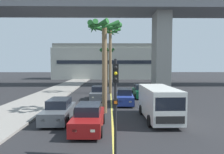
# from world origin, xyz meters

# --- Properties ---
(sidewalk_left) EXTENTS (4.80, 80.00, 0.15)m
(sidewalk_left) POSITION_xyz_m (-8.00, 16.00, 0.07)
(sidewalk_left) COLOR gray
(sidewalk_left) RESTS_ON ground
(lane_stripe_center) EXTENTS (0.14, 56.00, 0.01)m
(lane_stripe_center) POSITION_xyz_m (0.00, 24.00, 0.00)
(lane_stripe_center) COLOR #DBCC4C
(lane_stripe_center) RESTS_ON ground
(bridge_overpass) EXTENTS (77.77, 8.00, 18.20)m
(bridge_overpass) POSITION_xyz_m (0.94, 36.23, 14.58)
(bridge_overpass) COLOR slate
(bridge_overpass) RESTS_ON ground
(pier_building_backdrop) EXTENTS (32.32, 8.04, 9.95)m
(pier_building_backdrop) POSITION_xyz_m (0.00, 55.33, 4.91)
(pier_building_backdrop) COLOR #ADB2A8
(pier_building_backdrop) RESTS_ON ground
(car_queue_front) EXTENTS (1.91, 4.14, 1.56)m
(car_queue_front) POSITION_xyz_m (-1.48, 10.09, 0.72)
(car_queue_front) COLOR maroon
(car_queue_front) RESTS_ON ground
(car_queue_second) EXTENTS (1.87, 4.12, 1.56)m
(car_queue_second) POSITION_xyz_m (-3.77, 11.97, 0.72)
(car_queue_second) COLOR #4C5156
(car_queue_second) RESTS_ON ground
(car_queue_third) EXTENTS (1.84, 4.10, 1.56)m
(car_queue_third) POSITION_xyz_m (3.65, 21.95, 0.72)
(car_queue_third) COLOR #0C4728
(car_queue_third) RESTS_ON ground
(car_queue_fourth) EXTENTS (1.95, 4.16, 1.56)m
(car_queue_fourth) POSITION_xyz_m (1.30, 17.85, 0.72)
(car_queue_fourth) COLOR navy
(car_queue_fourth) RESTS_ON ground
(car_queue_fifth) EXTENTS (1.86, 4.11, 1.56)m
(car_queue_fifth) POSITION_xyz_m (-1.46, 20.26, 0.72)
(car_queue_fifth) COLOR #4C5156
(car_queue_fifth) RESTS_ON ground
(delivery_van) EXTENTS (2.21, 5.27, 2.36)m
(delivery_van) POSITION_xyz_m (3.32, 12.13, 1.29)
(delivery_van) COLOR silver
(delivery_van) RESTS_ON ground
(traffic_light_median_near) EXTENTS (0.24, 0.37, 4.20)m
(traffic_light_median_near) POSITION_xyz_m (0.04, 6.47, 2.71)
(traffic_light_median_near) COLOR black
(traffic_light_median_near) RESTS_ON ground
(palm_tree_near_median) EXTENTS (2.99, 2.96, 9.18)m
(palm_tree_near_median) POSITION_xyz_m (-0.10, 25.27, 7.31)
(palm_tree_near_median) COLOR brown
(palm_tree_near_median) RESTS_ON ground
(palm_tree_mid_median) EXTENTS (3.17, 3.24, 7.23)m
(palm_tree_mid_median) POSITION_xyz_m (-0.69, 35.24, 5.78)
(palm_tree_mid_median) COLOR brown
(palm_tree_mid_median) RESTS_ON ground
(palm_tree_far_median) EXTENTS (2.88, 2.95, 7.54)m
(palm_tree_far_median) POSITION_xyz_m (-0.62, 14.24, 6.13)
(palm_tree_far_median) COLOR brown
(palm_tree_far_median) RESTS_ON ground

